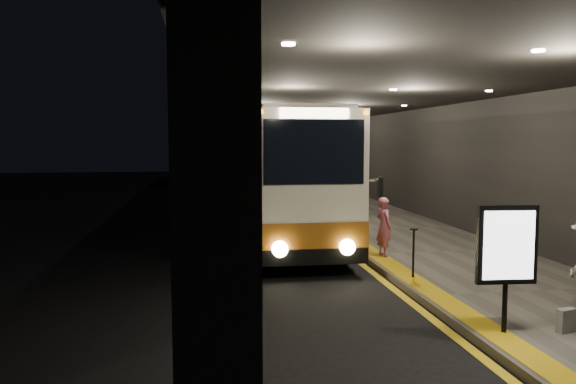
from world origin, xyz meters
TOP-DOWN VIEW (x-y plane):
  - ground at (0.00, 0.00)m, footprint 90.00×90.00m
  - lane_line_white at (-1.80, 5.00)m, footprint 0.12×50.00m
  - kerb_stripe_yellow at (2.35, 5.00)m, footprint 0.18×50.00m
  - sidewalk at (4.75, 5.00)m, footprint 4.50×50.00m
  - tactile_strip at (2.85, 5.00)m, footprint 0.50×50.00m
  - terminal_wall at (7.00, 5.00)m, footprint 0.10×50.00m
  - support_columns at (-1.50, 4.00)m, footprint 0.80×24.80m
  - canopy at (2.50, 5.00)m, footprint 9.00×50.00m
  - coach_main at (0.80, 4.87)m, footprint 2.58×12.42m
  - coach_second at (1.09, 15.75)m, footprint 3.10×12.07m
  - coach_third at (0.84, 30.42)m, footprint 2.81×11.22m
  - passenger_boarding at (3.00, 0.53)m, footprint 0.50×0.64m
  - bag_polka at (3.97, -5.50)m, footprint 0.33×0.21m
  - info_sign at (3.00, -5.38)m, footprint 0.95×0.18m
  - stanchion_post at (2.91, -1.78)m, footprint 0.05×0.05m

SIDE VIEW (x-z plane):
  - ground at x=0.00m, z-range 0.00..0.00m
  - lane_line_white at x=-1.80m, z-range 0.00..0.01m
  - kerb_stripe_yellow at x=2.35m, z-range 0.00..0.01m
  - sidewalk at x=4.75m, z-range 0.00..0.15m
  - tactile_strip at x=2.85m, z-range 0.15..0.16m
  - bag_polka at x=3.97m, z-range 0.15..0.52m
  - stanchion_post at x=2.91m, z-range 0.15..1.22m
  - passenger_boarding at x=3.00m, z-range 0.15..1.69m
  - info_sign at x=3.00m, z-range 0.50..2.51m
  - coach_third at x=0.84m, z-range -0.07..3.43m
  - coach_second at x=1.09m, z-range -0.07..3.68m
  - coach_main at x=0.80m, z-range -0.08..3.78m
  - support_columns at x=-1.50m, z-range 0.00..4.40m
  - terminal_wall at x=7.00m, z-range 0.00..6.00m
  - canopy at x=2.50m, z-range 4.40..4.80m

